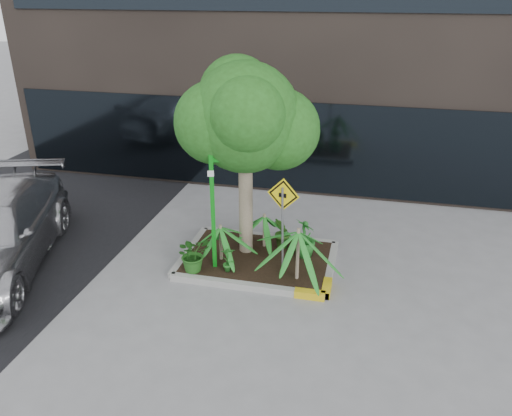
# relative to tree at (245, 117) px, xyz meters

# --- Properties ---
(ground) EXTENTS (80.00, 80.00, 0.00)m
(ground) POSITION_rel_tree_xyz_m (0.13, -0.56, -3.18)
(ground) COLOR gray
(ground) RESTS_ON ground
(planter) EXTENTS (3.35, 2.36, 0.15)m
(planter) POSITION_rel_tree_xyz_m (0.36, -0.28, -3.08)
(planter) COLOR #9E9E99
(planter) RESTS_ON ground
(tree) EXTENTS (2.90, 2.58, 4.36)m
(tree) POSITION_rel_tree_xyz_m (0.00, 0.00, 0.00)
(tree) COLOR tan
(tree) RESTS_ON ground
(palm_front) EXTENTS (1.27, 1.27, 1.41)m
(palm_front) POSITION_rel_tree_xyz_m (1.30, -0.93, -1.97)
(palm_front) COLOR tan
(palm_front) RESTS_ON ground
(palm_left) EXTENTS (0.93, 0.93, 1.03)m
(palm_left) POSITION_rel_tree_xyz_m (-0.43, -0.54, -2.26)
(palm_left) COLOR tan
(palm_left) RESTS_ON ground
(palm_back) EXTENTS (0.90, 0.90, 1.00)m
(palm_back) POSITION_rel_tree_xyz_m (0.36, 0.26, -2.28)
(palm_back) COLOR tan
(palm_back) RESTS_ON ground
(shrub_a) EXTENTS (0.98, 0.98, 0.77)m
(shrub_a) POSITION_rel_tree_xyz_m (-0.85, -1.11, -2.64)
(shrub_a) COLOR #215B1A
(shrub_a) RESTS_ON planter
(shrub_b) EXTENTS (0.68, 0.68, 0.87)m
(shrub_b) POSITION_rel_tree_xyz_m (1.31, 0.04, -2.60)
(shrub_b) COLOR #216F23
(shrub_b) RESTS_ON planter
(shrub_c) EXTENTS (0.39, 0.39, 0.59)m
(shrub_c) POSITION_rel_tree_xyz_m (-0.14, -0.99, -2.74)
(shrub_c) COLOR #236F22
(shrub_c) RESTS_ON planter
(shrub_d) EXTENTS (0.53, 0.53, 0.77)m
(shrub_d) POSITION_rel_tree_xyz_m (0.78, 0.25, -2.64)
(shrub_d) COLOR #2D611C
(shrub_d) RESTS_ON planter
(street_sign_post) EXTENTS (1.02, 0.85, 2.94)m
(street_sign_post) POSITION_rel_tree_xyz_m (-0.43, -0.79, -1.36)
(street_sign_post) COLOR #0C8B16
(street_sign_post) RESTS_ON ground
(cattle_sign) EXTENTS (0.65, 0.18, 2.14)m
(cattle_sign) POSITION_rel_tree_xyz_m (0.98, -0.91, -1.58)
(cattle_sign) COLOR slate
(cattle_sign) RESTS_ON ground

